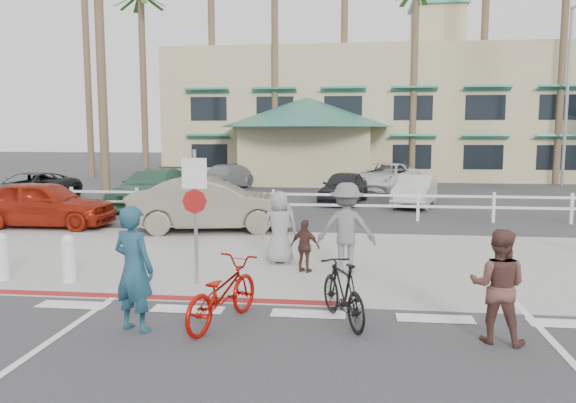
# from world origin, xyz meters

# --- Properties ---
(ground) EXTENTS (140.00, 140.00, 0.00)m
(ground) POSITION_xyz_m (0.00, 0.00, 0.00)
(ground) COLOR #333335
(bike_path) EXTENTS (12.00, 16.00, 0.01)m
(bike_path) POSITION_xyz_m (0.00, -2.00, 0.00)
(bike_path) COLOR #333335
(bike_path) RESTS_ON ground
(sidewalk_plaza) EXTENTS (22.00, 7.00, 0.01)m
(sidewalk_plaza) POSITION_xyz_m (0.00, 4.50, 0.01)
(sidewalk_plaza) COLOR gray
(sidewalk_plaza) RESTS_ON ground
(cross_street) EXTENTS (40.00, 5.00, 0.01)m
(cross_street) POSITION_xyz_m (0.00, 8.50, 0.00)
(cross_street) COLOR #333335
(cross_street) RESTS_ON ground
(parking_lot) EXTENTS (50.00, 16.00, 0.01)m
(parking_lot) POSITION_xyz_m (0.00, 18.00, 0.00)
(parking_lot) COLOR #333335
(parking_lot) RESTS_ON ground
(curb_red) EXTENTS (7.00, 0.25, 0.02)m
(curb_red) POSITION_xyz_m (-3.00, 1.20, 0.01)
(curb_red) COLOR maroon
(curb_red) RESTS_ON ground
(rail_fence) EXTENTS (29.40, 0.16, 1.00)m
(rail_fence) POSITION_xyz_m (0.50, 10.50, 0.50)
(rail_fence) COLOR silver
(rail_fence) RESTS_ON ground
(building) EXTENTS (28.00, 16.00, 11.30)m
(building) POSITION_xyz_m (2.00, 31.00, 5.65)
(building) COLOR #C1B384
(building) RESTS_ON ground
(sign_post) EXTENTS (0.50, 0.10, 2.90)m
(sign_post) POSITION_xyz_m (-2.30, 2.20, 1.45)
(sign_post) COLOR gray
(sign_post) RESTS_ON ground
(bollard_0) EXTENTS (0.26, 0.26, 0.95)m
(bollard_0) POSITION_xyz_m (-4.80, 2.00, 0.47)
(bollard_0) COLOR silver
(bollard_0) RESTS_ON ground
(bollard_1) EXTENTS (0.26, 0.26, 0.95)m
(bollard_1) POSITION_xyz_m (-6.20, 2.00, 0.47)
(bollard_1) COLOR silver
(bollard_1) RESTS_ON ground
(streetlight_1) EXTENTS (0.60, 2.00, 9.50)m
(streetlight_1) POSITION_xyz_m (12.00, 24.00, 4.75)
(streetlight_1) COLOR gray
(streetlight_1) RESTS_ON ground
(palm_0) EXTENTS (4.00, 4.00, 15.00)m
(palm_0) POSITION_xyz_m (-16.00, 26.00, 7.50)
(palm_0) COLOR #24511F
(palm_0) RESTS_ON ground
(palm_1) EXTENTS (4.00, 4.00, 13.00)m
(palm_1) POSITION_xyz_m (-12.00, 25.00, 6.50)
(palm_1) COLOR #24511F
(palm_1) RESTS_ON ground
(palm_2) EXTENTS (4.00, 4.00, 16.00)m
(palm_2) POSITION_xyz_m (-8.00, 26.00, 8.00)
(palm_2) COLOR #24511F
(palm_2) RESTS_ON ground
(palm_3) EXTENTS (4.00, 4.00, 14.00)m
(palm_3) POSITION_xyz_m (-4.00, 25.00, 7.00)
(palm_3) COLOR #24511F
(palm_3) RESTS_ON ground
(palm_4) EXTENTS (4.00, 4.00, 15.00)m
(palm_4) POSITION_xyz_m (0.00, 26.00, 7.50)
(palm_4) COLOR #24511F
(palm_4) RESTS_ON ground
(palm_5) EXTENTS (4.00, 4.00, 13.00)m
(palm_5) POSITION_xyz_m (4.00, 25.00, 6.50)
(palm_5) COLOR #24511F
(palm_5) RESTS_ON ground
(palm_6) EXTENTS (4.00, 4.00, 17.00)m
(palm_6) POSITION_xyz_m (8.00, 26.00, 8.50)
(palm_6) COLOR #24511F
(palm_6) RESTS_ON ground
(palm_7) EXTENTS (4.00, 4.00, 14.00)m
(palm_7) POSITION_xyz_m (12.00, 25.00, 7.00)
(palm_7) COLOR #24511F
(palm_7) RESTS_ON ground
(palm_10) EXTENTS (4.00, 4.00, 12.00)m
(palm_10) POSITION_xyz_m (-10.00, 15.00, 6.00)
(palm_10) COLOR #24511F
(palm_10) RESTS_ON ground
(bike_red) EXTENTS (1.24, 2.01, 1.00)m
(bike_red) POSITION_xyz_m (-1.27, -0.01, 0.50)
(bike_red) COLOR #8E0903
(bike_red) RESTS_ON ground
(rider_red) EXTENTS (0.80, 0.66, 1.88)m
(rider_red) POSITION_xyz_m (-2.48, -0.42, 0.94)
(rider_red) COLOR navy
(rider_red) RESTS_ON ground
(bike_black) EXTENTS (1.08, 1.70, 0.99)m
(bike_black) POSITION_xyz_m (0.56, 0.27, 0.50)
(bike_black) COLOR black
(bike_black) RESTS_ON ground
(rider_black) EXTENTS (0.93, 0.82, 1.61)m
(rider_black) POSITION_xyz_m (2.71, -0.26, 0.80)
(rider_black) COLOR brown
(rider_black) RESTS_ON ground
(pedestrian_a) EXTENTS (1.27, 0.78, 1.89)m
(pedestrian_a) POSITION_xyz_m (0.56, 3.39, 0.95)
(pedestrian_a) COLOR slate
(pedestrian_a) RESTS_ON ground
(pedestrian_child) EXTENTS (0.71, 0.49, 1.12)m
(pedestrian_child) POSITION_xyz_m (-0.29, 3.32, 0.56)
(pedestrian_child) COLOR #422721
(pedestrian_child) RESTS_ON ground
(pedestrian_b) EXTENTS (0.89, 0.67, 1.64)m
(pedestrian_b) POSITION_xyz_m (-0.93, 4.06, 0.82)
(pedestrian_b) COLOR gray
(pedestrian_b) RESTS_ON ground
(car_white_sedan) EXTENTS (5.03, 2.57, 1.58)m
(car_white_sedan) POSITION_xyz_m (-3.49, 7.93, 0.79)
(car_white_sedan) COLOR #6E6959
(car_white_sedan) RESTS_ON ground
(car_red_compact) EXTENTS (4.30, 1.77, 1.46)m
(car_red_compact) POSITION_xyz_m (-8.78, 8.01, 0.73)
(car_red_compact) COLOR maroon
(car_red_compact) RESTS_ON ground
(lot_car_0) EXTENTS (2.90, 4.84, 1.26)m
(lot_car_0) POSITION_xyz_m (-12.60, 13.46, 0.63)
(lot_car_0) COLOR black
(lot_car_0) RESTS_ON ground
(lot_car_1) EXTENTS (2.51, 5.28, 1.49)m
(lot_car_1) POSITION_xyz_m (-7.11, 12.97, 0.74)
(lot_car_1) COLOR #305E48
(lot_car_1) RESTS_ON ground
(lot_car_2) EXTENTS (2.28, 4.09, 1.31)m
(lot_car_2) POSITION_xyz_m (0.28, 15.10, 0.66)
(lot_car_2) COLOR black
(lot_car_2) RESTS_ON ground
(lot_car_3) EXTENTS (2.21, 3.97, 1.24)m
(lot_car_3) POSITION_xyz_m (3.10, 14.37, 0.62)
(lot_car_3) COLOR beige
(lot_car_3) RESTS_ON ground
(lot_car_4) EXTENTS (3.08, 4.68, 1.26)m
(lot_car_4) POSITION_xyz_m (-5.96, 20.02, 0.63)
(lot_car_4) COLOR gray
(lot_car_4) RESTS_ON ground
(lot_car_5) EXTENTS (4.10, 5.56, 1.40)m
(lot_car_5) POSITION_xyz_m (2.19, 19.80, 0.70)
(lot_car_5) COLOR silver
(lot_car_5) RESTS_ON ground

